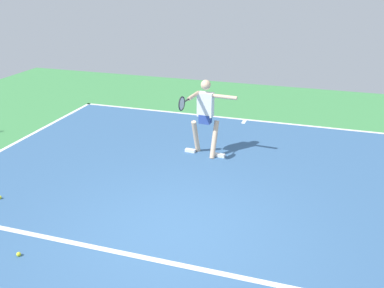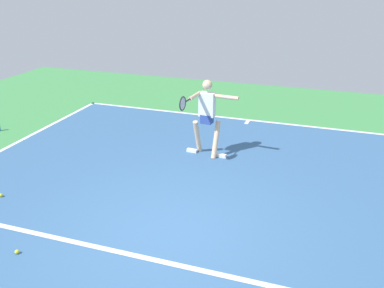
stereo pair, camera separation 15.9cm
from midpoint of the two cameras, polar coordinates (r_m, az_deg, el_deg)
The scene contains 8 objects.
ground_plane at distance 6.87m, azimuth -2.11°, elevation -12.00°, with size 19.82×19.82×0.00m, color #428E4C.
court_surface at distance 6.87m, azimuth -2.12°, elevation -11.99°, with size 10.05×11.82×0.00m, color #38608E.
court_line_baseline_near at distance 11.97m, azimuth 7.99°, elevation 3.22°, with size 10.05×0.10×0.01m, color white.
court_line_service at distance 6.36m, azimuth -4.41°, elevation -15.25°, with size 7.53×0.10×0.01m, color white.
court_line_centre_mark at distance 11.79m, azimuth 7.79°, elevation 2.92°, with size 0.10×0.30×0.01m, color white.
tennis_player at distance 9.25m, azimuth 2.47°, elevation 4.12°, with size 1.18×1.23×1.74m.
tennis_ball_by_sideline at distance 6.90m, azimuth -21.83°, elevation -13.31°, with size 0.07×0.07×0.07m, color yellow.
tennis_ball_near_service_line at distance 8.58m, azimuth -23.80°, elevation -6.33°, with size 0.07×0.07×0.07m, color #CCE033.
Camera 2 is at (-2.16, 5.26, 3.87)m, focal length 39.70 mm.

